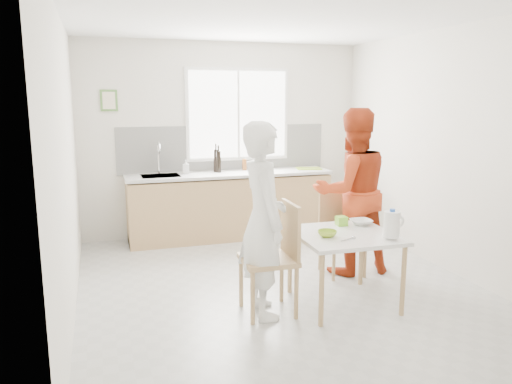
# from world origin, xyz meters

# --- Properties ---
(ground) EXTENTS (4.50, 4.50, 0.00)m
(ground) POSITION_xyz_m (0.00, 0.00, 0.00)
(ground) COLOR #B7B7B2
(ground) RESTS_ON ground
(room_shell) EXTENTS (4.50, 4.50, 4.50)m
(room_shell) POSITION_xyz_m (0.00, 0.00, 1.64)
(room_shell) COLOR silver
(room_shell) RESTS_ON ground
(window) EXTENTS (1.50, 0.06, 1.30)m
(window) POSITION_xyz_m (0.20, 2.23, 1.70)
(window) COLOR white
(window) RESTS_ON room_shell
(backsplash) EXTENTS (3.00, 0.02, 0.65)m
(backsplash) POSITION_xyz_m (0.00, 2.24, 1.23)
(backsplash) COLOR white
(backsplash) RESTS_ON room_shell
(picture_frame) EXTENTS (0.22, 0.03, 0.28)m
(picture_frame) POSITION_xyz_m (-1.55, 2.23, 1.90)
(picture_frame) COLOR #50803A
(picture_frame) RESTS_ON room_shell
(kitchen_counter) EXTENTS (2.84, 0.64, 1.37)m
(kitchen_counter) POSITION_xyz_m (-0.00, 1.95, 0.42)
(kitchen_counter) COLOR tan
(kitchen_counter) RESTS_ON ground
(dining_table) EXTENTS (0.92, 0.92, 0.69)m
(dining_table) POSITION_xyz_m (0.43, -0.62, 0.62)
(dining_table) COLOR silver
(dining_table) RESTS_ON ground
(chair_left) EXTENTS (0.48, 0.48, 1.01)m
(chair_left) POSITION_xyz_m (-0.24, -0.60, 0.56)
(chair_left) COLOR tan
(chair_left) RESTS_ON ground
(chair_far) EXTENTS (0.44, 0.44, 0.93)m
(chair_far) POSITION_xyz_m (0.81, 0.19, 0.51)
(chair_far) COLOR tan
(chair_far) RESTS_ON ground
(person_white) EXTENTS (0.44, 0.65, 1.74)m
(person_white) POSITION_xyz_m (-0.36, -0.60, 0.87)
(person_white) COLOR white
(person_white) RESTS_ON ground
(person_red) EXTENTS (0.91, 0.72, 1.83)m
(person_red) POSITION_xyz_m (0.92, 0.16, 0.92)
(person_red) COLOR #B83817
(person_red) RESTS_ON ground
(bowl_green) EXTENTS (0.18, 0.18, 0.05)m
(bowl_green) POSITION_xyz_m (0.23, -0.67, 0.72)
(bowl_green) COLOR #96BF2C
(bowl_green) RESTS_ON dining_table
(bowl_white) EXTENTS (0.22, 0.22, 0.05)m
(bowl_white) POSITION_xyz_m (0.74, -0.38, 0.72)
(bowl_white) COLOR silver
(bowl_white) RESTS_ON dining_table
(milk_jug) EXTENTS (0.20, 0.14, 0.26)m
(milk_jug) POSITION_xyz_m (0.75, -0.91, 0.83)
(milk_jug) COLOR white
(milk_jug) RESTS_ON dining_table
(green_box) EXTENTS (0.10, 0.10, 0.09)m
(green_box) POSITION_xyz_m (0.54, -0.35, 0.74)
(green_box) COLOR #7DCF2F
(green_box) RESTS_ON dining_table
(spoon) EXTENTS (0.16, 0.06, 0.01)m
(spoon) POSITION_xyz_m (0.35, -0.84, 0.70)
(spoon) COLOR #A5A5AA
(spoon) RESTS_ON dining_table
(cutting_board) EXTENTS (0.40, 0.32, 0.01)m
(cutting_board) POSITION_xyz_m (1.18, 1.94, 0.93)
(cutting_board) COLOR #96BD2B
(cutting_board) RESTS_ON kitchen_counter
(wine_bottle_a) EXTENTS (0.07, 0.07, 0.32)m
(wine_bottle_a) POSITION_xyz_m (-0.17, 2.05, 1.08)
(wine_bottle_a) COLOR black
(wine_bottle_a) RESTS_ON kitchen_counter
(wine_bottle_b) EXTENTS (0.07, 0.07, 0.30)m
(wine_bottle_b) POSITION_xyz_m (-0.14, 2.01, 1.07)
(wine_bottle_b) COLOR black
(wine_bottle_b) RESTS_ON kitchen_counter
(jar_amber) EXTENTS (0.06, 0.06, 0.16)m
(jar_amber) POSITION_xyz_m (0.25, 2.10, 1.00)
(jar_amber) COLOR brown
(jar_amber) RESTS_ON kitchen_counter
(soap_bottle) EXTENTS (0.10, 0.10, 0.19)m
(soap_bottle) POSITION_xyz_m (-0.60, 2.02, 1.01)
(soap_bottle) COLOR #999999
(soap_bottle) RESTS_ON kitchen_counter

